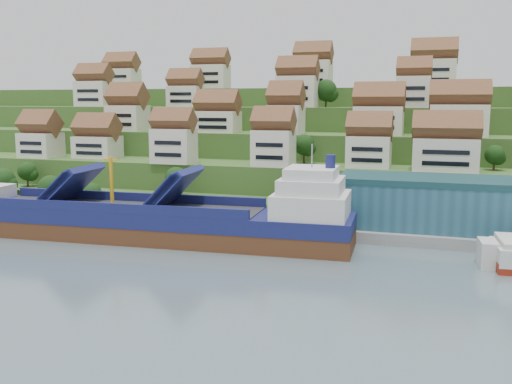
% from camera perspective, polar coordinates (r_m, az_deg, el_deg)
% --- Properties ---
extents(ground, '(300.00, 300.00, 0.00)m').
position_cam_1_polar(ground, '(109.91, -4.54, -5.11)').
color(ground, slate).
rests_on(ground, ground).
extents(quay, '(180.00, 14.00, 2.20)m').
position_cam_1_polar(quay, '(118.31, 7.25, -3.58)').
color(quay, gray).
rests_on(quay, ground).
extents(pebble_beach, '(45.00, 20.00, 1.00)m').
position_cam_1_polar(pebble_beach, '(150.32, -23.69, -1.80)').
color(pebble_beach, gray).
rests_on(pebble_beach, ground).
extents(hillside, '(260.00, 128.00, 31.00)m').
position_cam_1_polar(hillside, '(206.83, 6.26, 4.54)').
color(hillside, '#2D4C1E').
rests_on(hillside, ground).
extents(hillside_village, '(156.34, 65.00, 28.90)m').
position_cam_1_polar(hillside_village, '(163.19, 5.48, 8.15)').
color(hillside_village, silver).
rests_on(hillside_village, ground).
extents(hillside_trees, '(133.22, 62.44, 30.78)m').
position_cam_1_polar(hillside_trees, '(150.28, -2.48, 4.69)').
color(hillside_trees, '#1A3D14').
rests_on(hillside_trees, ground).
extents(warehouse, '(60.00, 15.00, 10.00)m').
position_cam_1_polar(warehouse, '(117.93, 22.98, -1.26)').
color(warehouse, '#27586C').
rests_on(warehouse, quay).
extents(flagpole, '(1.28, 0.16, 8.00)m').
position_cam_1_polar(flagpole, '(112.70, 5.91, -1.19)').
color(flagpole, gray).
rests_on(flagpole, quay).
extents(cargo_ship, '(86.89, 18.18, 19.24)m').
position_cam_1_polar(cargo_ship, '(114.25, -11.09, -2.86)').
color(cargo_ship, '#502C18').
rests_on(cargo_ship, ground).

